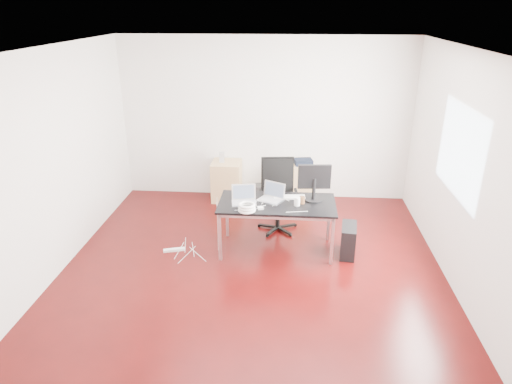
# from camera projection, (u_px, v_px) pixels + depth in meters

# --- Properties ---
(room_shell) EXTENTS (5.00, 5.00, 5.00)m
(room_shell) POSITION_uv_depth(u_px,v_px,m) (255.00, 167.00, 5.57)
(room_shell) COLOR #350606
(room_shell) RESTS_ON ground
(desk) EXTENTS (1.60, 0.80, 0.73)m
(desk) POSITION_uv_depth(u_px,v_px,m) (277.00, 206.00, 6.28)
(desk) COLOR black
(desk) RESTS_ON ground
(office_chair) EXTENTS (0.53, 0.55, 1.08)m
(office_chair) POSITION_uv_depth(u_px,v_px,m) (278.00, 191.00, 6.95)
(office_chair) COLOR black
(office_chair) RESTS_ON ground
(filing_cabinet_left) EXTENTS (0.50, 0.50, 0.70)m
(filing_cabinet_left) POSITION_uv_depth(u_px,v_px,m) (227.00, 181.00, 8.08)
(filing_cabinet_left) COLOR tan
(filing_cabinet_left) RESTS_ON ground
(filing_cabinet_right) EXTENTS (0.50, 0.50, 0.70)m
(filing_cabinet_right) POSITION_uv_depth(u_px,v_px,m) (298.00, 183.00, 7.99)
(filing_cabinet_right) COLOR tan
(filing_cabinet_right) RESTS_ON ground
(pc_tower) EXTENTS (0.26, 0.47, 0.44)m
(pc_tower) POSITION_uv_depth(u_px,v_px,m) (348.00, 240.00, 6.32)
(pc_tower) COLOR black
(pc_tower) RESTS_ON ground
(wastebasket) EXTENTS (0.27, 0.27, 0.28)m
(wastebasket) POSITION_uv_depth(u_px,v_px,m) (259.00, 192.00, 8.14)
(wastebasket) COLOR black
(wastebasket) RESTS_ON ground
(power_strip) EXTENTS (0.30, 0.14, 0.04)m
(power_strip) POSITION_uv_depth(u_px,v_px,m) (174.00, 250.00, 6.48)
(power_strip) COLOR white
(power_strip) RESTS_ON ground
(laptop_left) EXTENTS (0.37, 0.30, 0.23)m
(laptop_left) POSITION_uv_depth(u_px,v_px,m) (244.00, 199.00, 6.24)
(laptop_left) COLOR silver
(laptop_left) RESTS_ON desk
(laptop_right) EXTENTS (0.41, 0.38, 0.23)m
(laptop_right) POSITION_uv_depth(u_px,v_px,m) (272.00, 196.00, 6.32)
(laptop_right) COLOR silver
(laptop_right) RESTS_ON desk
(monitor) EXTENTS (0.45, 0.26, 0.51)m
(monitor) POSITION_uv_depth(u_px,v_px,m) (314.00, 181.00, 6.24)
(monitor) COLOR black
(monitor) RESTS_ON desk
(keyboard) EXTENTS (0.45, 0.18, 0.02)m
(keyboard) POSITION_uv_depth(u_px,v_px,m) (289.00, 197.00, 6.40)
(keyboard) COLOR white
(keyboard) RESTS_ON desk
(cup_white) EXTENTS (0.10, 0.10, 0.12)m
(cup_white) POSITION_uv_depth(u_px,v_px,m) (297.00, 201.00, 6.14)
(cup_white) COLOR white
(cup_white) RESTS_ON desk
(cup_brown) EXTENTS (0.08, 0.08, 0.10)m
(cup_brown) POSITION_uv_depth(u_px,v_px,m) (302.00, 200.00, 6.21)
(cup_brown) COLOR brown
(cup_brown) RESTS_ON desk
(cable_coil) EXTENTS (0.24, 0.24, 0.11)m
(cable_coil) POSITION_uv_depth(u_px,v_px,m) (247.00, 207.00, 5.98)
(cable_coil) COLOR white
(cable_coil) RESTS_ON desk
(power_adapter) EXTENTS (0.09, 0.09, 0.03)m
(power_adapter) POSITION_uv_depth(u_px,v_px,m) (260.00, 208.00, 6.06)
(power_adapter) COLOR white
(power_adapter) RESTS_ON desk
(speaker) EXTENTS (0.10, 0.09, 0.18)m
(speaker) POSITION_uv_depth(u_px,v_px,m) (222.00, 157.00, 7.91)
(speaker) COLOR #9E9E9E
(speaker) RESTS_ON filing_cabinet_left
(navy_garment) EXTENTS (0.34, 0.29, 0.09)m
(navy_garment) POSITION_uv_depth(u_px,v_px,m) (303.00, 162.00, 7.82)
(navy_garment) COLOR black
(navy_garment) RESTS_ON filing_cabinet_right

